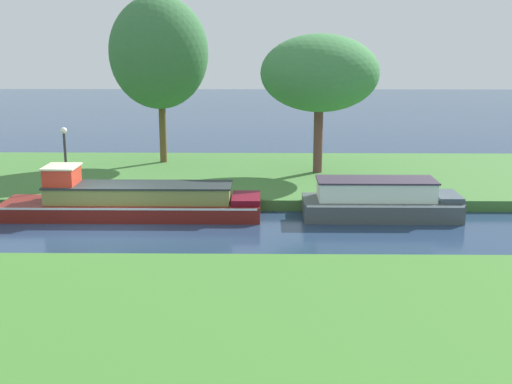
{
  "coord_description": "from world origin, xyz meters",
  "views": [
    {
      "loc": [
        5.29,
        -20.87,
        6.1
      ],
      "look_at": [
        5.0,
        1.2,
        0.9
      ],
      "focal_mm": 45.93,
      "sensor_mm": 36.0,
      "label": 1
    }
  ],
  "objects_px": {
    "maroon_barge": "(133,201)",
    "willow_tree_centre": "(159,53)",
    "slate_narrowboat": "(380,201)",
    "willow_tree_right": "(320,73)",
    "mooring_post_near": "(190,189)",
    "lamp_post": "(65,151)"
  },
  "relations": [
    {
      "from": "maroon_barge",
      "to": "willow_tree_centre",
      "type": "distance_m",
      "value": 9.31
    },
    {
      "from": "slate_narrowboat",
      "to": "maroon_barge",
      "type": "bearing_deg",
      "value": 180.0
    },
    {
      "from": "willow_tree_right",
      "to": "mooring_post_near",
      "type": "relative_size",
      "value": 9.93
    },
    {
      "from": "maroon_barge",
      "to": "lamp_post",
      "type": "height_order",
      "value": "lamp_post"
    },
    {
      "from": "willow_tree_centre",
      "to": "mooring_post_near",
      "type": "bearing_deg",
      "value": -72.99
    },
    {
      "from": "lamp_post",
      "to": "mooring_post_near",
      "type": "height_order",
      "value": "lamp_post"
    },
    {
      "from": "maroon_barge",
      "to": "willow_tree_centre",
      "type": "bearing_deg",
      "value": 91.33
    },
    {
      "from": "willow_tree_right",
      "to": "mooring_post_near",
      "type": "bearing_deg",
      "value": -138.17
    },
    {
      "from": "willow_tree_right",
      "to": "willow_tree_centre",
      "type": "bearing_deg",
      "value": 163.61
    },
    {
      "from": "maroon_barge",
      "to": "mooring_post_near",
      "type": "height_order",
      "value": "maroon_barge"
    },
    {
      "from": "slate_narrowboat",
      "to": "willow_tree_centre",
      "type": "distance_m",
      "value": 12.78
    },
    {
      "from": "slate_narrowboat",
      "to": "lamp_post",
      "type": "xyz_separation_m",
      "value": [
        -11.46,
        1.88,
        1.4
      ]
    },
    {
      "from": "maroon_barge",
      "to": "slate_narrowboat",
      "type": "distance_m",
      "value": 8.61
    },
    {
      "from": "slate_narrowboat",
      "to": "lamp_post",
      "type": "bearing_deg",
      "value": 170.67
    },
    {
      "from": "maroon_barge",
      "to": "willow_tree_centre",
      "type": "xyz_separation_m",
      "value": [
        -0.18,
        7.91,
        4.91
      ]
    },
    {
      "from": "willow_tree_centre",
      "to": "mooring_post_near",
      "type": "relative_size",
      "value": 12.79
    },
    {
      "from": "willow_tree_right",
      "to": "lamp_post",
      "type": "xyz_separation_m",
      "value": [
        -9.75,
        -3.94,
        -2.65
      ]
    },
    {
      "from": "slate_narrowboat",
      "to": "mooring_post_near",
      "type": "distance_m",
      "value": 6.89
    },
    {
      "from": "maroon_barge",
      "to": "lamp_post",
      "type": "xyz_separation_m",
      "value": [
        -2.85,
        1.88,
        1.45
      ]
    },
    {
      "from": "willow_tree_right",
      "to": "maroon_barge",
      "type": "bearing_deg",
      "value": -139.82
    },
    {
      "from": "slate_narrowboat",
      "to": "mooring_post_near",
      "type": "xyz_separation_m",
      "value": [
        -6.77,
        1.3,
        0.1
      ]
    },
    {
      "from": "maroon_barge",
      "to": "mooring_post_near",
      "type": "relative_size",
      "value": 15.06
    }
  ]
}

